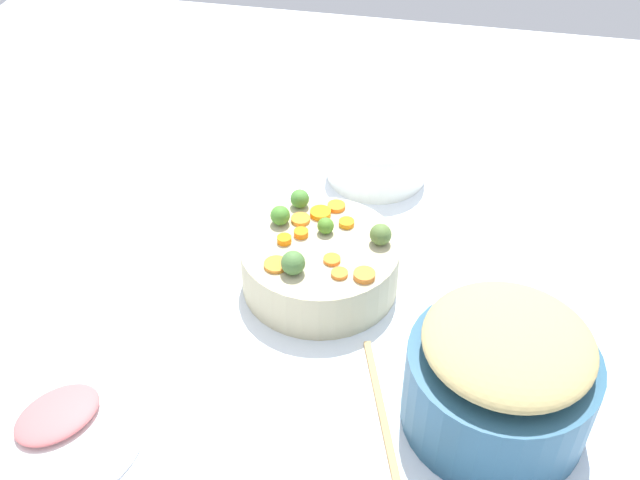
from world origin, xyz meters
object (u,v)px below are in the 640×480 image
Objects in this scene: metal_pot at (498,388)px; wooden_spoon at (395,472)px; ham_plate at (56,430)px; serving_bowl_carrots at (320,264)px; casserole_dish at (377,156)px.

metal_pot is 0.19m from wooden_spoon.
ham_plate is at bearing 93.97° from wooden_spoon.
wooden_spoon is (-0.35, -0.18, -0.04)m from serving_bowl_carrots.
serving_bowl_carrots is 0.85× the size of wooden_spoon.
serving_bowl_carrots is 0.36m from casserole_dish.
casserole_dish reaches higher than serving_bowl_carrots.
metal_pot reaches higher than casserole_dish.
metal_pot is 0.82× the size of wooden_spoon.
wooden_spoon is 1.24× the size of ham_plate.
metal_pot is 0.64m from ham_plate.
serving_bowl_carrots is at bearing -38.46° from ham_plate.
ham_plate is (-0.39, 0.31, -0.04)m from serving_bowl_carrots.
serving_bowl_carrots is at bearing 27.06° from wooden_spoon.
casserole_dish is (0.58, 0.26, -0.02)m from metal_pot.
serving_bowl_carrots is 0.38m from metal_pot.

